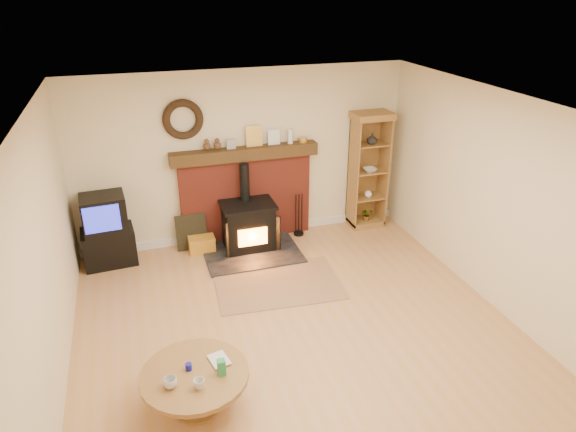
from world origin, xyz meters
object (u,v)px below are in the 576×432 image
object	(u,v)px
tv_unit	(107,232)
coffee_table	(195,380)
curio_cabinet	(368,170)
wood_stove	(249,228)

from	to	relation	value
tv_unit	coffee_table	distance (m)	3.25
coffee_table	curio_cabinet	bearing A→B (deg)	44.84
tv_unit	coffee_table	xyz separation A→B (m)	(0.78, -3.15, -0.15)
wood_stove	curio_cabinet	world-z (taller)	curio_cabinet
tv_unit	coffee_table	bearing A→B (deg)	-76.18
curio_cabinet	wood_stove	bearing A→B (deg)	-172.17
tv_unit	curio_cabinet	xyz separation A→B (m)	(4.03, 0.09, 0.45)
wood_stove	curio_cabinet	xyz separation A→B (m)	(2.03, 0.28, 0.59)
wood_stove	tv_unit	bearing A→B (deg)	174.44
wood_stove	curio_cabinet	bearing A→B (deg)	7.83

